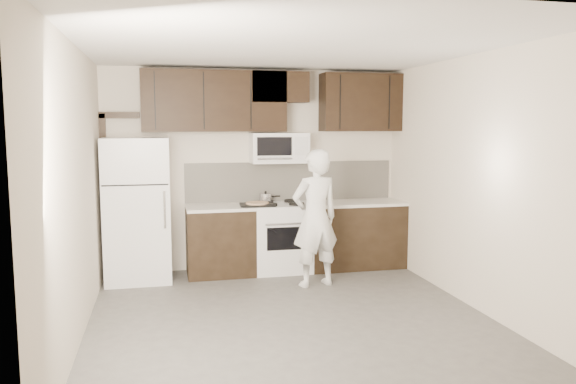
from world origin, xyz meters
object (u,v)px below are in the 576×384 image
object	(u,v)px
refrigerator	(137,210)
microwave	(279,148)
stove	(281,237)
person	(315,218)

from	to	relation	value
refrigerator	microwave	bearing A→B (deg)	5.15
stove	refrigerator	bearing A→B (deg)	-178.49
stove	microwave	xyz separation A→B (m)	(-0.00, 0.12, 1.19)
refrigerator	person	world-z (taller)	refrigerator
person	stove	bearing A→B (deg)	-84.63
stove	person	size ratio (longest dim) A/B	0.56
stove	microwave	bearing A→B (deg)	90.10
microwave	refrigerator	world-z (taller)	microwave
microwave	refrigerator	distance (m)	2.00
microwave	refrigerator	size ratio (longest dim) A/B	0.42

